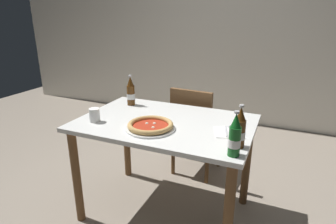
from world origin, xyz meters
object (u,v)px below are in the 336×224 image
at_px(chair_behind_table, 195,127).
at_px(beer_bottle_right, 240,130).
at_px(beer_bottle_left, 235,137).
at_px(beer_bottle_center, 131,93).
at_px(napkin_with_cutlery, 229,132).
at_px(paper_cup, 95,115).
at_px(dining_table_main, 165,136).
at_px(pizza_margherita_near, 150,126).

height_order(chair_behind_table, beer_bottle_right, beer_bottle_right).
bearing_deg(beer_bottle_left, beer_bottle_center, 149.82).
bearing_deg(napkin_with_cutlery, beer_bottle_right, -64.24).
bearing_deg(beer_bottle_right, beer_bottle_left, -92.77).
relative_size(chair_behind_table, napkin_with_cutlery, 3.71).
distance_m(beer_bottle_center, paper_cup, 0.44).
relative_size(beer_bottle_left, napkin_with_cutlery, 1.08).
bearing_deg(beer_bottle_left, chair_behind_table, 118.78).
xyz_separation_m(chair_behind_table, beer_bottle_left, (0.51, -0.93, 0.37)).
height_order(dining_table_main, chair_behind_table, chair_behind_table).
height_order(pizza_margherita_near, beer_bottle_right, beer_bottle_right).
relative_size(dining_table_main, napkin_with_cutlery, 5.24).
distance_m(beer_bottle_center, beer_bottle_right, 1.04).
height_order(beer_bottle_center, napkin_with_cutlery, beer_bottle_center).
distance_m(pizza_margherita_near, beer_bottle_left, 0.59).
bearing_deg(pizza_margherita_near, beer_bottle_right, -3.75).
bearing_deg(paper_cup, pizza_margherita_near, 4.66).
bearing_deg(beer_bottle_left, dining_table_main, 149.24).
height_order(chair_behind_table, beer_bottle_left, beer_bottle_left).
height_order(dining_table_main, beer_bottle_left, beer_bottle_left).
xyz_separation_m(pizza_margherita_near, beer_bottle_right, (0.57, -0.04, 0.08)).
bearing_deg(paper_cup, chair_behind_table, 60.13).
bearing_deg(beer_bottle_center, beer_bottle_left, -30.18).
distance_m(napkin_with_cutlery, paper_cup, 0.91).
relative_size(napkin_with_cutlery, paper_cup, 2.41).
bearing_deg(chair_behind_table, pizza_margherita_near, 90.58).
relative_size(beer_bottle_right, paper_cup, 2.60).
bearing_deg(beer_bottle_center, paper_cup, -94.79).
bearing_deg(pizza_margherita_near, beer_bottle_center, 133.46).
bearing_deg(beer_bottle_right, chair_behind_table, 122.27).
height_order(dining_table_main, paper_cup, paper_cup).
relative_size(pizza_margherita_near, beer_bottle_center, 1.31).
xyz_separation_m(chair_behind_table, beer_bottle_center, (-0.43, -0.38, 0.37)).
distance_m(dining_table_main, beer_bottle_right, 0.62).
bearing_deg(beer_bottle_right, napkin_with_cutlery, 115.76).
bearing_deg(pizza_margherita_near, chair_behind_table, 86.04).
bearing_deg(chair_behind_table, beer_bottle_center, 46.07).
bearing_deg(pizza_margherita_near, napkin_with_cutlery, 16.45).
bearing_deg(beer_bottle_right, paper_cup, 179.79).
height_order(pizza_margherita_near, napkin_with_cutlery, pizza_margherita_near).
distance_m(dining_table_main, pizza_margherita_near, 0.22).
xyz_separation_m(beer_bottle_left, napkin_with_cutlery, (-0.08, 0.29, -0.10)).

